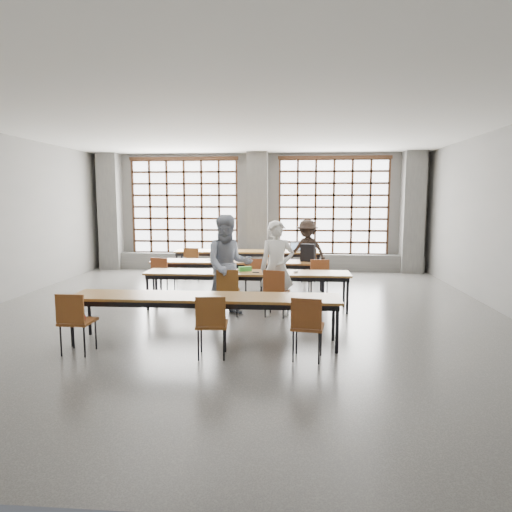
{
  "coord_description": "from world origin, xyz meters",
  "views": [
    {
      "loc": [
        1.02,
        -8.34,
        2.17
      ],
      "look_at": [
        0.33,
        0.4,
        1.05
      ],
      "focal_mm": 32.0,
      "sensor_mm": 36.0,
      "label": 1
    }
  ],
  "objects_px": {
    "desk_row_d": "(205,300)",
    "red_pouch": "(78,318)",
    "desk_row_b": "(238,264)",
    "plastic_bag": "(281,246)",
    "chair_back_left": "(193,260)",
    "chair_mid_centre": "(254,274)",
    "phone": "(256,272)",
    "chair_mid_right": "(319,275)",
    "mouse": "(296,272)",
    "chair_near_mid": "(211,320)",
    "student_back": "(307,251)",
    "desk_row_c": "(247,275)",
    "chair_back_mid": "(276,261)",
    "chair_near_right": "(307,322)",
    "laptop_front": "(276,268)",
    "student_male": "(277,269)",
    "green_box": "(245,269)",
    "chair_front_right": "(276,288)",
    "laptop_back": "(297,249)",
    "chair_near_left": "(75,317)",
    "chair_back_right": "(308,262)",
    "backpack": "(308,253)",
    "chair_mid_left": "(162,273)",
    "chair_front_left": "(228,287)",
    "desk_row_a": "(248,253)",
    "student_female": "(228,265)"
  },
  "relations": [
    {
      "from": "chair_mid_right",
      "to": "plastic_bag",
      "type": "bearing_deg",
      "value": 108.04
    },
    {
      "from": "desk_row_c",
      "to": "student_back",
      "type": "relative_size",
      "value": 2.49
    },
    {
      "from": "chair_front_right",
      "to": "chair_front_left",
      "type": "bearing_deg",
      "value": -179.87
    },
    {
      "from": "chair_back_mid",
      "to": "chair_near_right",
      "type": "xyz_separation_m",
      "value": [
        0.62,
        -5.83,
        0.0
      ]
    },
    {
      "from": "mouse",
      "to": "chair_near_mid",
      "type": "bearing_deg",
      "value": -112.0
    },
    {
      "from": "student_female",
      "to": "mouse",
      "type": "height_order",
      "value": "student_female"
    },
    {
      "from": "chair_back_left",
      "to": "laptop_front",
      "type": "height_order",
      "value": "laptop_front"
    },
    {
      "from": "laptop_back",
      "to": "mouse",
      "type": "xyz_separation_m",
      "value": [
        -0.06,
        -3.71,
        -0.04
      ]
    },
    {
      "from": "chair_mid_right",
      "to": "chair_mid_left",
      "type": "bearing_deg",
      "value": 179.97
    },
    {
      "from": "chair_mid_centre",
      "to": "chair_front_left",
      "type": "bearing_deg",
      "value": -102.51
    },
    {
      "from": "laptop_back",
      "to": "chair_near_left",
      "type": "bearing_deg",
      "value": -115.42
    },
    {
      "from": "student_back",
      "to": "student_male",
      "type": "bearing_deg",
      "value": -75.78
    },
    {
      "from": "chair_back_left",
      "to": "chair_mid_centre",
      "type": "distance_m",
      "value": 2.71
    },
    {
      "from": "red_pouch",
      "to": "laptop_back",
      "type": "bearing_deg",
      "value": 64.33
    },
    {
      "from": "chair_near_left",
      "to": "green_box",
      "type": "relative_size",
      "value": 3.52
    },
    {
      "from": "chair_mid_centre",
      "to": "chair_near_right",
      "type": "bearing_deg",
      "value": -74.84
    },
    {
      "from": "chair_back_left",
      "to": "chair_mid_centre",
      "type": "relative_size",
      "value": 1.0
    },
    {
      "from": "mouse",
      "to": "desk_row_d",
      "type": "bearing_deg",
      "value": -121.42
    },
    {
      "from": "chair_mid_right",
      "to": "phone",
      "type": "distance_m",
      "value": 1.64
    },
    {
      "from": "chair_back_right",
      "to": "student_male",
      "type": "distance_m",
      "value": 3.54
    },
    {
      "from": "desk_row_d",
      "to": "chair_front_right",
      "type": "xyz_separation_m",
      "value": [
        0.99,
        1.62,
        -0.13
      ]
    },
    {
      "from": "chair_mid_left",
      "to": "desk_row_a",
      "type": "bearing_deg",
      "value": 58.24
    },
    {
      "from": "chair_mid_centre",
      "to": "chair_front_left",
      "type": "height_order",
      "value": "same"
    },
    {
      "from": "desk_row_c",
      "to": "chair_back_right",
      "type": "bearing_deg",
      "value": 66.58
    },
    {
      "from": "green_box",
      "to": "backpack",
      "type": "bearing_deg",
      "value": 49.74
    },
    {
      "from": "plastic_bag",
      "to": "desk_row_d",
      "type": "bearing_deg",
      "value": -99.43
    },
    {
      "from": "desk_row_d",
      "to": "red_pouch",
      "type": "distance_m",
      "value": 1.79
    },
    {
      "from": "desk_row_c",
      "to": "mouse",
      "type": "xyz_separation_m",
      "value": [
        0.95,
        -0.02,
        0.08
      ]
    },
    {
      "from": "chair_near_right",
      "to": "student_female",
      "type": "distance_m",
      "value": 2.77
    },
    {
      "from": "chair_back_left",
      "to": "laptop_back",
      "type": "xyz_separation_m",
      "value": [
        2.75,
        0.74,
        0.25
      ]
    },
    {
      "from": "desk_row_b",
      "to": "plastic_bag",
      "type": "distance_m",
      "value": 2.29
    },
    {
      "from": "backpack",
      "to": "student_back",
      "type": "bearing_deg",
      "value": 104.27
    },
    {
      "from": "desk_row_b",
      "to": "chair_back_left",
      "type": "bearing_deg",
      "value": 134.53
    },
    {
      "from": "backpack",
      "to": "plastic_bag",
      "type": "bearing_deg",
      "value": 123.65
    },
    {
      "from": "laptop_back",
      "to": "plastic_bag",
      "type": "distance_m",
      "value": 0.45
    },
    {
      "from": "chair_back_mid",
      "to": "laptop_back",
      "type": "height_order",
      "value": "laptop_back"
    },
    {
      "from": "chair_near_mid",
      "to": "student_back",
      "type": "bearing_deg",
      "value": 76.14
    },
    {
      "from": "desk_row_c",
      "to": "chair_mid_right",
      "type": "height_order",
      "value": "chair_mid_right"
    },
    {
      "from": "laptop_front",
      "to": "plastic_bag",
      "type": "distance_m",
      "value": 3.53
    },
    {
      "from": "chair_back_left",
      "to": "plastic_bag",
      "type": "height_order",
      "value": "plastic_bag"
    },
    {
      "from": "chair_back_mid",
      "to": "laptop_front",
      "type": "height_order",
      "value": "laptop_front"
    },
    {
      "from": "student_male",
      "to": "green_box",
      "type": "distance_m",
      "value": 0.88
    },
    {
      "from": "desk_row_a",
      "to": "red_pouch",
      "type": "height_order",
      "value": "desk_row_a"
    },
    {
      "from": "desk_row_b",
      "to": "phone",
      "type": "distance_m",
      "value": 1.74
    },
    {
      "from": "green_box",
      "to": "backpack",
      "type": "relative_size",
      "value": 0.62
    },
    {
      "from": "desk_row_d",
      "to": "chair_front_right",
      "type": "distance_m",
      "value": 1.9
    },
    {
      "from": "chair_mid_right",
      "to": "mouse",
      "type": "relative_size",
      "value": 8.98
    },
    {
      "from": "desk_row_c",
      "to": "chair_mid_centre",
      "type": "distance_m",
      "value": 0.93
    },
    {
      "from": "desk_row_d",
      "to": "mouse",
      "type": "relative_size",
      "value": 40.82
    },
    {
      "from": "chair_back_left",
      "to": "chair_near_mid",
      "type": "bearing_deg",
      "value": -75.24
    }
  ]
}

